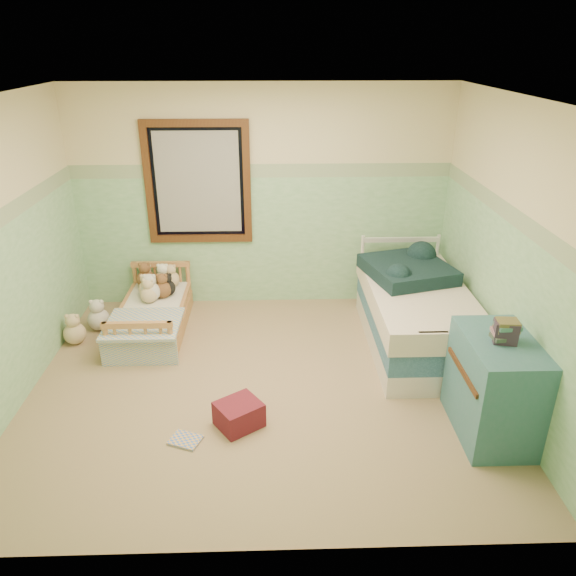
{
  "coord_description": "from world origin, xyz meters",
  "views": [
    {
      "loc": [
        0.11,
        -4.23,
        2.9
      ],
      "look_at": [
        0.25,
        0.35,
        0.81
      ],
      "focal_mm": 34.22,
      "sensor_mm": 36.0,
      "label": 1
    }
  ],
  "objects_px": {
    "dresser": "(494,387)",
    "floor_book": "(185,440)",
    "plush_floor_cream": "(99,319)",
    "plush_floor_tan": "(75,333)",
    "toddler_bed_frame": "(153,324)",
    "twin_bed_frame": "(414,336)",
    "red_pillow": "(239,414)"
  },
  "relations": [
    {
      "from": "dresser",
      "to": "floor_book",
      "type": "height_order",
      "value": "dresser"
    },
    {
      "from": "floor_book",
      "to": "plush_floor_cream",
      "type": "bearing_deg",
      "value": 144.23
    },
    {
      "from": "plush_floor_tan",
      "to": "dresser",
      "type": "relative_size",
      "value": 0.27
    },
    {
      "from": "toddler_bed_frame",
      "to": "twin_bed_frame",
      "type": "distance_m",
      "value": 2.77
    },
    {
      "from": "toddler_bed_frame",
      "to": "red_pillow",
      "type": "height_order",
      "value": "red_pillow"
    },
    {
      "from": "plush_floor_cream",
      "to": "dresser",
      "type": "height_order",
      "value": "dresser"
    },
    {
      "from": "twin_bed_frame",
      "to": "red_pillow",
      "type": "xyz_separation_m",
      "value": [
        -1.73,
        -1.23,
        -0.0
      ]
    },
    {
      "from": "red_pillow",
      "to": "dresser",
      "type": "bearing_deg",
      "value": -3.52
    },
    {
      "from": "twin_bed_frame",
      "to": "red_pillow",
      "type": "relative_size",
      "value": 5.39
    },
    {
      "from": "plush_floor_tan",
      "to": "twin_bed_frame",
      "type": "relative_size",
      "value": 0.12
    },
    {
      "from": "twin_bed_frame",
      "to": "dresser",
      "type": "xyz_separation_m",
      "value": [
        0.28,
        -1.35,
        0.31
      ]
    },
    {
      "from": "plush_floor_cream",
      "to": "floor_book",
      "type": "height_order",
      "value": "plush_floor_cream"
    },
    {
      "from": "toddler_bed_frame",
      "to": "red_pillow",
      "type": "xyz_separation_m",
      "value": [
        1.01,
        -1.63,
        0.02
      ]
    },
    {
      "from": "dresser",
      "to": "toddler_bed_frame",
      "type": "bearing_deg",
      "value": 149.88
    },
    {
      "from": "red_pillow",
      "to": "floor_book",
      "type": "relative_size",
      "value": 1.43
    },
    {
      "from": "plush_floor_tan",
      "to": "dresser",
      "type": "distance_m",
      "value": 4.08
    },
    {
      "from": "plush_floor_tan",
      "to": "twin_bed_frame",
      "type": "distance_m",
      "value": 3.5
    },
    {
      "from": "red_pillow",
      "to": "plush_floor_cream",
      "type": "bearing_deg",
      "value": 133.59
    },
    {
      "from": "dresser",
      "to": "plush_floor_cream",
      "type": "bearing_deg",
      "value": 153.42
    },
    {
      "from": "plush_floor_tan",
      "to": "floor_book",
      "type": "relative_size",
      "value": 0.96
    },
    {
      "from": "toddler_bed_frame",
      "to": "dresser",
      "type": "bearing_deg",
      "value": -30.12
    },
    {
      "from": "floor_book",
      "to": "red_pillow",
      "type": "bearing_deg",
      "value": 46.56
    },
    {
      "from": "dresser",
      "to": "red_pillow",
      "type": "xyz_separation_m",
      "value": [
        -2.01,
        0.12,
        -0.31
      ]
    },
    {
      "from": "twin_bed_frame",
      "to": "dresser",
      "type": "height_order",
      "value": "dresser"
    },
    {
      "from": "plush_floor_tan",
      "to": "floor_book",
      "type": "height_order",
      "value": "plush_floor_tan"
    },
    {
      "from": "toddler_bed_frame",
      "to": "plush_floor_tan",
      "type": "bearing_deg",
      "value": -162.54
    },
    {
      "from": "plush_floor_tan",
      "to": "floor_book",
      "type": "distance_m",
      "value": 2.08
    },
    {
      "from": "twin_bed_frame",
      "to": "floor_book",
      "type": "height_order",
      "value": "twin_bed_frame"
    },
    {
      "from": "toddler_bed_frame",
      "to": "dresser",
      "type": "height_order",
      "value": "dresser"
    },
    {
      "from": "plush_floor_cream",
      "to": "dresser",
      "type": "relative_size",
      "value": 0.29
    },
    {
      "from": "twin_bed_frame",
      "to": "floor_book",
      "type": "relative_size",
      "value": 7.69
    },
    {
      "from": "floor_book",
      "to": "dresser",
      "type": "bearing_deg",
      "value": 23.47
    }
  ]
}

